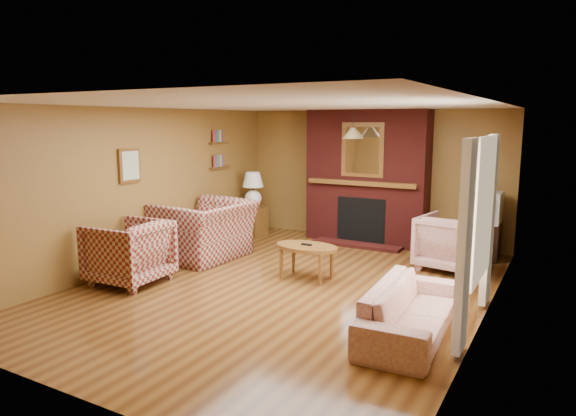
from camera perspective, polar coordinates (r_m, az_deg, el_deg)
The scene contains 20 objects.
floor at distance 6.97m, azimuth -0.32°, elevation -8.75°, with size 6.50×6.50×0.00m, color #4F2B11.
ceiling at distance 6.61m, azimuth -0.34°, elevation 11.40°, with size 6.50×6.50×0.00m, color silver.
wall_back at distance 9.62m, azimuth 9.28°, elevation 3.56°, with size 6.50×6.50×0.00m, color brown.
wall_front at distance 4.23m, azimuth -22.71°, elevation -4.76°, with size 6.50×6.50×0.00m, color brown.
wall_left at distance 8.20m, azimuth -15.72°, elevation 2.29°, with size 6.50×6.50×0.00m, color brown.
wall_right at distance 5.88m, azimuth 21.36°, elevation -0.79°, with size 6.50×6.50×0.00m, color brown.
fireplace at distance 9.38m, azimuth 8.72°, elevation 3.31°, with size 2.20×0.82×2.40m.
window_right at distance 5.71m, azimuth 20.55°, elevation -1.79°, with size 0.10×1.85×2.00m.
bookshelf at distance 9.56m, azimuth -7.51°, elevation 6.37°, with size 0.09×0.55×0.71m.
botanical_print at distance 7.93m, azimuth -17.19°, elevation 4.53°, with size 0.05×0.40×0.50m.
pendant_light at distance 8.69m, azimuth 7.25°, elevation 8.26°, with size 0.36×0.36×0.48m.
plaid_loveseat at distance 8.37m, azimuth -9.20°, elevation -2.46°, with size 1.42×1.24×0.92m, color maroon.
plaid_armchair at distance 7.34m, azimuth -17.27°, elevation -4.70°, with size 0.93×0.95×0.87m, color maroon.
floral_sofa at distance 5.56m, azimuth 13.45°, elevation -10.94°, with size 1.83×0.72×0.54m, color #C0B195.
floral_armchair at distance 8.02m, azimuth 17.72°, elevation -3.69°, with size 0.88×0.91×0.83m, color #C0B195.
coffee_table at distance 7.19m, azimuth 2.07°, elevation -4.62°, with size 0.91×0.57×0.51m.
side_table at distance 9.98m, azimuth -3.87°, elevation -1.45°, with size 0.42×0.42×0.56m, color brown.
table_lamp at distance 9.88m, azimuth -3.92°, elevation 2.29°, with size 0.41×0.41×0.67m.
tv_stand at distance 8.84m, azimuth 20.69°, elevation -3.40°, with size 0.55×0.50×0.60m, color black.
crt_tv at distance 8.73m, azimuth 20.90°, elevation 0.07°, with size 0.53×0.53×0.49m.
Camera 1 is at (3.26, -5.75, 2.20)m, focal length 32.00 mm.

